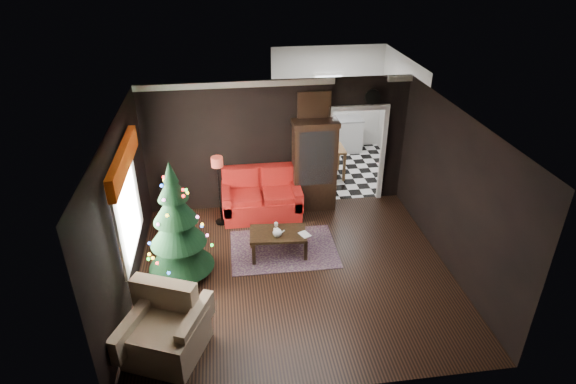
{
  "coord_description": "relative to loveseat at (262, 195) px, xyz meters",
  "views": [
    {
      "loc": [
        -1.05,
        -6.68,
        5.31
      ],
      "look_at": [
        0.0,
        0.9,
        1.15
      ],
      "focal_mm": 29.74,
      "sensor_mm": 36.0,
      "label": 1
    }
  ],
  "objects": [
    {
      "name": "wall_right",
      "position": [
        3.15,
        -2.05,
        0.9
      ],
      "size": [
        0.0,
        5.5,
        5.5
      ],
      "primitive_type": "plane",
      "rotation": [
        1.57,
        0.0,
        -1.57
      ],
      "color": "black",
      "rests_on": "ground"
    },
    {
      "name": "cup_b",
      "position": [
        0.13,
        -1.38,
        0.0
      ],
      "size": [
        0.08,
        0.08,
        0.05
      ],
      "primitive_type": "cylinder",
      "rotation": [
        0.0,
        0.0,
        -0.35
      ],
      "color": "beige",
      "rests_on": "coffee_table"
    },
    {
      "name": "book",
      "position": [
        0.57,
        -1.62,
        0.08
      ],
      "size": [
        0.15,
        0.08,
        0.22
      ],
      "primitive_type": "imported",
      "rotation": [
        0.0,
        0.0,
        0.43
      ],
      "color": "#8E7657",
      "rests_on": "coffee_table"
    },
    {
      "name": "teapot",
      "position": [
        0.15,
        -1.57,
        0.06
      ],
      "size": [
        0.24,
        0.24,
        0.18
      ],
      "primitive_type": null,
      "rotation": [
        0.0,
        0.0,
        0.3
      ],
      "color": "white",
      "rests_on": "coffee_table"
    },
    {
      "name": "loveseat",
      "position": [
        0.0,
        0.0,
        0.0
      ],
      "size": [
        1.7,
        0.9,
        1.0
      ],
      "primitive_type": null,
      "color": "maroon",
      "rests_on": "ground"
    },
    {
      "name": "floor",
      "position": [
        0.4,
        -2.05,
        -0.5
      ],
      "size": [
        5.5,
        5.5,
        0.0
      ],
      "primitive_type": "plane",
      "color": "black",
      "rests_on": "ground"
    },
    {
      "name": "valance",
      "position": [
        -2.23,
        -1.85,
        1.77
      ],
      "size": [
        0.12,
        2.1,
        0.35
      ],
      "primitive_type": "cube",
      "color": "#9E3708",
      "rests_on": "wall_left"
    },
    {
      "name": "floor_lamp",
      "position": [
        -0.86,
        -0.34,
        0.33
      ],
      "size": [
        0.32,
        0.32,
        1.46
      ],
      "primitive_type": null,
      "rotation": [
        0.0,
        0.0,
        0.39
      ],
      "color": "black",
      "rests_on": "ground"
    },
    {
      "name": "kitchen_counter",
      "position": [
        2.1,
        3.15,
        -0.05
      ],
      "size": [
        1.8,
        0.6,
        0.9
      ],
      "primitive_type": "cube",
      "color": "silver",
      "rests_on": "ground"
    },
    {
      "name": "wall_left",
      "position": [
        -2.35,
        -2.05,
        0.9
      ],
      "size": [
        0.0,
        5.5,
        5.5
      ],
      "primitive_type": "plane",
      "rotation": [
        1.57,
        0.0,
        1.57
      ],
      "color": "black",
      "rests_on": "ground"
    },
    {
      "name": "ceiling",
      "position": [
        0.4,
        -2.05,
        2.3
      ],
      "size": [
        5.5,
        5.5,
        0.0
      ],
      "primitive_type": "plane",
      "rotation": [
        3.14,
        0.0,
        0.0
      ],
      "color": "white",
      "rests_on": "ground"
    },
    {
      "name": "kitchen_window",
      "position": [
        2.1,
        3.4,
        1.2
      ],
      "size": [
        0.7,
        0.06,
        0.7
      ],
      "primitive_type": "cube",
      "color": "white",
      "rests_on": "ground"
    },
    {
      "name": "cup_a",
      "position": [
        0.17,
        -1.2,
        0.01
      ],
      "size": [
        0.08,
        0.08,
        0.06
      ],
      "primitive_type": "cylinder",
      "rotation": [
        0.0,
        0.0,
        0.13
      ],
      "color": "silver",
      "rests_on": "coffee_table"
    },
    {
      "name": "coffee_table",
      "position": [
        0.17,
        -1.44,
        -0.26
      ],
      "size": [
        1.08,
        0.7,
        0.46
      ],
      "primitive_type": null,
      "rotation": [
        0.0,
        0.0,
        -0.08
      ],
      "color": "black",
      "rests_on": "rug"
    },
    {
      "name": "armchair",
      "position": [
        -1.68,
        -3.6,
        -0.04
      ],
      "size": [
        1.34,
        1.34,
        1.04
      ],
      "primitive_type": null,
      "rotation": [
        0.0,
        0.0,
        -0.4
      ],
      "color": "tan",
      "rests_on": "ground"
    },
    {
      "name": "wall_front",
      "position": [
        0.4,
        -4.55,
        0.9
      ],
      "size": [
        5.5,
        0.0,
        5.5
      ],
      "primitive_type": "plane",
      "rotation": [
        -1.57,
        0.0,
        0.0
      ],
      "color": "black",
      "rests_on": "ground"
    },
    {
      "name": "kitchen_table",
      "position": [
        1.8,
        1.65,
        -0.12
      ],
      "size": [
        0.7,
        0.7,
        0.75
      ],
      "primitive_type": null,
      "color": "brown",
      "rests_on": "ground"
    },
    {
      "name": "kitchen_floor",
      "position": [
        2.1,
        1.95,
        -0.5
      ],
      "size": [
        3.0,
        3.0,
        0.0
      ],
      "primitive_type": "plane",
      "color": "white",
      "rests_on": "ground"
    },
    {
      "name": "left_window",
      "position": [
        -2.31,
        -1.85,
        0.95
      ],
      "size": [
        0.05,
        1.6,
        1.4
      ],
      "primitive_type": "cube",
      "color": "white",
      "rests_on": "wall_left"
    },
    {
      "name": "doorway",
      "position": [
        2.1,
        0.45,
        0.55
      ],
      "size": [
        1.1,
        0.1,
        2.1
      ],
      "primitive_type": null,
      "color": "white",
      "rests_on": "ground"
    },
    {
      "name": "wall_back",
      "position": [
        0.4,
        0.45,
        0.9
      ],
      "size": [
        5.5,
        0.0,
        5.5
      ],
      "primitive_type": "plane",
      "rotation": [
        1.57,
        0.0,
        0.0
      ],
      "color": "black",
      "rests_on": "ground"
    },
    {
      "name": "rug",
      "position": [
        0.29,
        -1.31,
        -0.49
      ],
      "size": [
        2.02,
        1.48,
        0.01
      ],
      "primitive_type": "cube",
      "rotation": [
        0.0,
        0.0,
        -0.01
      ],
      "color": "#372130",
      "rests_on": "ground"
    },
    {
      "name": "wall_clock",
      "position": [
        2.35,
        0.4,
        1.88
      ],
      "size": [
        0.32,
        0.32,
        0.06
      ],
      "primitive_type": "cylinder",
      "color": "silver",
      "rests_on": "wall_back"
    },
    {
      "name": "christmas_tree",
      "position": [
        -1.56,
        -1.83,
        0.55
      ],
      "size": [
        1.48,
        1.48,
        2.16
      ],
      "primitive_type": null,
      "rotation": [
        0.0,
        0.0,
        -0.4
      ],
      "color": "black",
      "rests_on": "ground"
    },
    {
      "name": "painting",
      "position": [
        1.15,
        0.41,
        1.75
      ],
      "size": [
        0.62,
        0.05,
        0.52
      ],
      "primitive_type": "cube",
      "color": "#A1784C",
      "rests_on": "wall_back"
    },
    {
      "name": "curio_cabinet",
      "position": [
        1.15,
        0.22,
        0.45
      ],
      "size": [
        0.9,
        0.45,
        1.9
      ],
      "primitive_type": null,
      "color": "black",
      "rests_on": "ground"
    }
  ]
}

